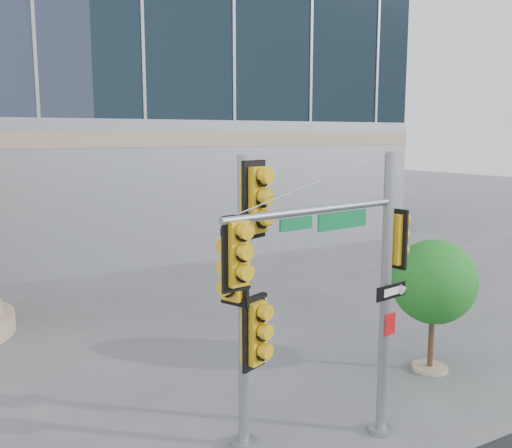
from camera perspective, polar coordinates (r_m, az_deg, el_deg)
ground at (r=11.22m, az=4.97°, el=-19.80°), size 120.00×120.00×0.00m
main_signal_pole at (r=9.54m, az=9.55°, el=-4.68°), size 3.94×0.99×5.11m
secondary_signal_pole at (r=9.45m, az=-0.96°, el=-5.88°), size 0.95×0.69×5.06m
street_tree at (r=13.63m, az=17.41°, el=-5.83°), size 1.96×1.92×3.06m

